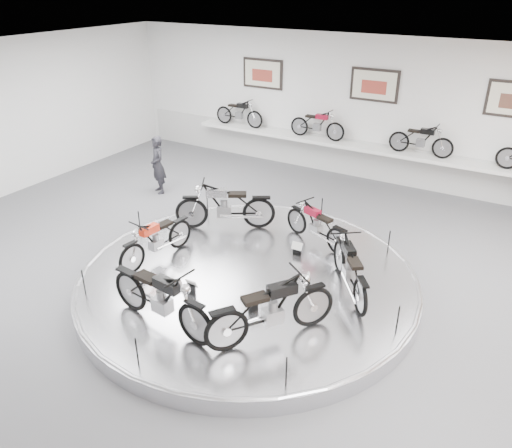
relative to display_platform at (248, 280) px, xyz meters
The scene contains 19 objects.
floor 0.34m from the display_platform, 90.00° to the right, with size 16.00×16.00×0.00m, color #525254.
ceiling 3.86m from the display_platform, 90.00° to the right, with size 16.00×16.00×0.00m, color white.
wall_back 6.95m from the display_platform, 90.00° to the left, with size 16.00×16.00×0.00m, color silver.
dado_band 6.69m from the display_platform, 90.00° to the left, with size 15.68×0.04×1.10m, color #BCBCBA.
display_platform is the anchor object (origin of this frame).
platform_rim 0.12m from the display_platform, ahead, with size 6.40×6.40×0.10m, color #B2B2BA.
shelf 6.46m from the display_platform, 90.00° to the left, with size 11.00×0.55×0.10m, color silver.
poster_left 7.94m from the display_platform, 117.72° to the left, with size 1.35×0.06×0.88m, color beige.
poster_center 7.13m from the display_platform, 90.00° to the left, with size 1.35×0.06×0.88m, color beige.
shelf_bike_a 7.76m from the display_platform, 123.27° to the left, with size 1.22×0.42×0.73m, color black, non-canonical shape.
shelf_bike_b 6.69m from the display_platform, 103.19° to the left, with size 1.22×0.42×0.73m, color maroon, non-canonical shape.
shelf_bike_c 6.69m from the display_platform, 76.81° to the left, with size 1.22×0.42×0.73m, color black, non-canonical shape.
bike_a 2.00m from the display_platform, 12.23° to the left, with size 1.67×0.59×0.98m, color black, non-canonical shape.
bike_b 1.95m from the display_platform, 70.63° to the left, with size 1.50×0.53×0.88m, color maroon, non-canonical shape.
bike_c 2.10m from the display_platform, 135.77° to the left, with size 1.87×0.66×1.10m, color #BBBAC0, non-canonical shape.
bike_d 1.96m from the display_platform, 165.80° to the right, with size 1.58×0.56×0.93m, color #B91F07, non-canonical shape.
bike_e 2.18m from the display_platform, 100.03° to the right, with size 1.86×0.66×1.09m, color black, non-canonical shape.
bike_f 2.03m from the display_platform, 47.70° to the right, with size 1.85×0.65×1.09m, color black, non-canonical shape.
visitor 5.36m from the display_platform, 148.44° to the left, with size 0.57×0.38×1.58m, color black.
Camera 1 is at (4.21, -6.56, 5.37)m, focal length 35.00 mm.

